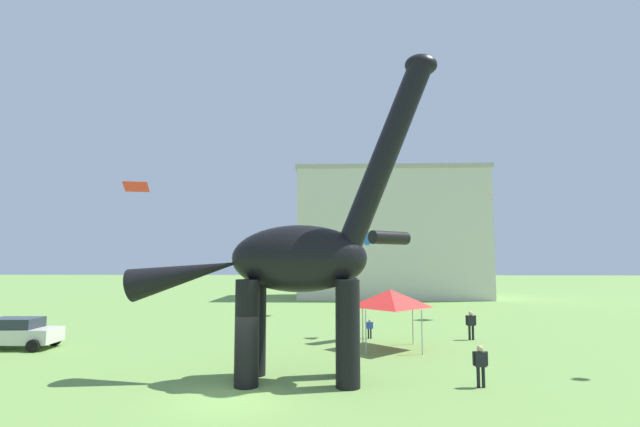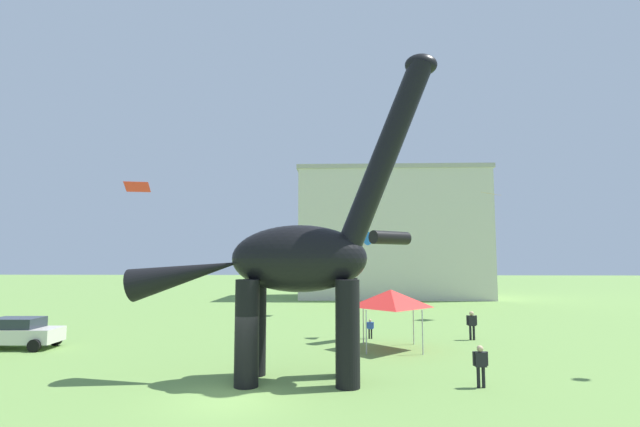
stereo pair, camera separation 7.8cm
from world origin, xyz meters
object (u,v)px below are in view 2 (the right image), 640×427
at_px(festival_canopy_tent, 391,298).
at_px(person_near_flyer, 480,362).
at_px(kite_high_right, 386,238).
at_px(kite_high_left, 292,263).
at_px(parked_sedan_left, 16,332).
at_px(person_far_spectator, 472,323).
at_px(kite_mid_left, 137,187).
at_px(dinosaur_sculpture, 298,258).
at_px(person_strolling_adult, 370,327).
at_px(kite_near_low, 491,194).

bearing_deg(festival_canopy_tent, person_near_flyer, -71.53).
height_order(festival_canopy_tent, kite_high_right, kite_high_right).
height_order(festival_canopy_tent, kite_high_left, kite_high_left).
height_order(parked_sedan_left, person_far_spectator, person_far_spectator).
bearing_deg(kite_mid_left, person_far_spectator, -8.21).
distance_m(dinosaur_sculpture, kite_high_left, 20.73).
distance_m(dinosaur_sculpture, person_far_spectator, 13.53).
bearing_deg(person_strolling_adult, festival_canopy_tent, -125.01).
bearing_deg(festival_canopy_tent, kite_mid_left, 159.90).
relative_size(person_strolling_adult, kite_mid_left, 0.63).
bearing_deg(festival_canopy_tent, person_far_spectator, 30.36).
relative_size(dinosaur_sculpture, kite_mid_left, 7.20).
distance_m(dinosaur_sculpture, parked_sedan_left, 16.54).
relative_size(parked_sedan_left, festival_canopy_tent, 1.35).
distance_m(parked_sedan_left, kite_high_right, 20.36).
xyz_separation_m(person_strolling_adult, kite_mid_left, (-15.23, 2.79, 8.69)).
xyz_separation_m(person_strolling_adult, person_far_spectator, (5.74, -0.24, 0.30)).
height_order(kite_high_right, kite_mid_left, kite_mid_left).
distance_m(person_far_spectator, kite_mid_left, 22.79).
xyz_separation_m(kite_high_left, kite_mid_left, (-9.59, -8.27, 5.14)).
bearing_deg(parked_sedan_left, person_strolling_adult, 9.04).
height_order(person_strolling_adult, kite_high_right, kite_high_right).
xyz_separation_m(festival_canopy_tent, kite_high_right, (0.13, 3.12, 3.25)).
distance_m(person_strolling_adult, person_far_spectator, 5.75).
xyz_separation_m(person_strolling_adult, festival_canopy_tent, (0.86, -3.10, 1.87)).
bearing_deg(person_strolling_adult, kite_mid_left, 119.15).
xyz_separation_m(kite_near_low, kite_mid_left, (-25.60, -6.98, -0.38)).
relative_size(dinosaur_sculpture, kite_high_right, 4.38).
xyz_separation_m(dinosaur_sculpture, person_near_flyer, (6.63, -0.66, -3.69)).
height_order(person_near_flyer, kite_high_right, kite_high_right).
bearing_deg(person_strolling_adult, kite_high_left, 66.54).
height_order(dinosaur_sculpture, kite_near_low, dinosaur_sculpture).
height_order(person_far_spectator, kite_mid_left, kite_mid_left).
bearing_deg(kite_high_right, kite_high_left, 121.00).
relative_size(person_strolling_adult, kite_high_left, 0.78).
bearing_deg(parked_sedan_left, kite_near_low, 22.78).
height_order(dinosaur_sculpture, person_strolling_adult, dinosaur_sculpture).
bearing_deg(dinosaur_sculpture, person_far_spectator, 37.25).
relative_size(dinosaur_sculpture, kite_near_low, 7.86).
distance_m(person_near_flyer, kite_near_low, 22.98).
xyz_separation_m(person_near_flyer, kite_high_left, (-8.87, 21.27, 3.33)).
bearing_deg(festival_canopy_tent, kite_near_low, 53.53).
bearing_deg(person_near_flyer, dinosaur_sculpture, -132.21).
height_order(person_near_flyer, kite_high_left, kite_high_left).
relative_size(person_strolling_adult, festival_canopy_tent, 0.35).
bearing_deg(person_far_spectator, person_strolling_adult, 50.19).
relative_size(kite_high_left, kite_near_low, 0.89).
bearing_deg(dinosaur_sculpture, person_strolling_adult, 62.13).
relative_size(person_strolling_adult, kite_high_right, 0.38).
height_order(festival_canopy_tent, kite_near_low, kite_near_low).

